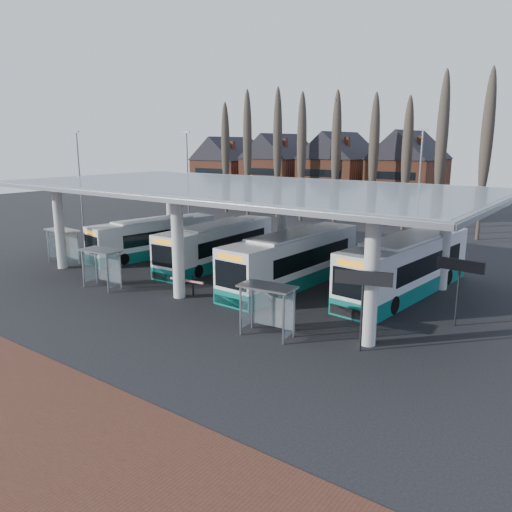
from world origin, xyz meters
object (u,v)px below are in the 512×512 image
Objects in this scene: bus_1 at (218,245)px; shelter_0 at (64,238)px; bus_2 at (294,260)px; shelter_1 at (103,260)px; bus_0 at (155,238)px; bus_3 at (407,267)px; shelter_2 at (269,299)px.

shelter_0 is at bearing -149.73° from bus_1.
bus_2 is 4.28× the size of shelter_0.
shelter_1 is at bearing -104.99° from bus_1.
shelter_1 is at bearing -138.22° from bus_2.
bus_0 is 0.87× the size of bus_3.
shelter_0 is at bearing -156.90° from bus_3.
bus_2 is at bearing -11.30° from bus_1.
bus_1 is at bearing 14.19° from bus_0.
bus_3 is (6.55, 2.41, 0.05)m from bus_2.
bus_2 reaches higher than bus_0.
shelter_2 is (11.14, -9.26, 0.31)m from bus_1.
shelter_1 is (-1.90, -8.85, 0.30)m from bus_1.
shelter_0 is (-3.59, -5.83, 0.47)m from bus_0.
shelter_2 is at bearing -99.69° from bus_3.
bus_0 reaches higher than shelter_1.
bus_0 is at bearing 114.50° from shelter_1.
bus_3 is 4.68× the size of shelter_1.
bus_3 reaches higher than shelter_1.
bus_0 is at bearing -169.55° from bus_3.
shelter_2 is (-2.79, -10.58, 0.16)m from bus_3.
bus_3 is 4.56× the size of shelter_2.
bus_3 is (20.17, 1.90, 0.23)m from bus_0.
shelter_0 is (-23.76, -7.73, 0.24)m from bus_3.
bus_1 is 14.49m from shelter_2.
bus_1 is 13.99m from bus_3.
shelter_0 is 8.30m from shelter_1.
bus_2 is at bearing 108.99° from shelter_2.
bus_2 is at bearing 36.65° from shelter_1.
shelter_0 is 1.03× the size of shelter_2.
shelter_0 is 21.17m from shelter_2.
bus_3 is 24.99m from shelter_0.
bus_0 is 9.35m from shelter_1.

